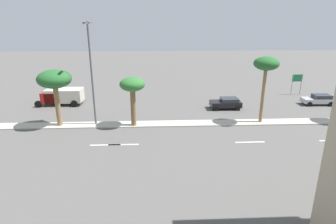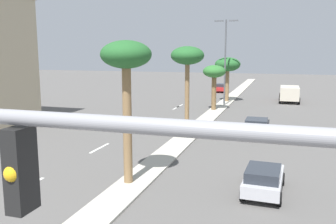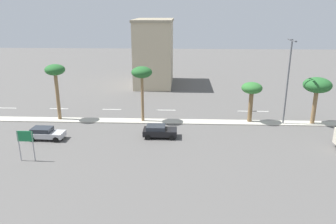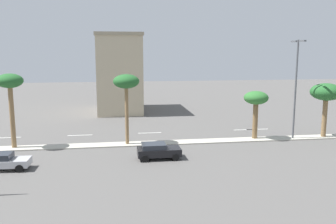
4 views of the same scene
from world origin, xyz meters
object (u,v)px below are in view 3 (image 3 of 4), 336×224
(palm_tree_leading, at_px, (55,73))
(palm_tree_far, at_px, (317,86))
(commercial_building, at_px, (154,52))
(street_lamp_front, at_px, (288,76))
(palm_tree_center, at_px, (252,90))
(sedan_black_rear, at_px, (159,131))
(directional_road_sign, at_px, (25,139))
(palm_tree_front, at_px, (142,74))
(sedan_silver_mid, at_px, (45,133))

(palm_tree_leading, relative_size, palm_tree_far, 1.23)
(commercial_building, xyz_separation_m, street_lamp_front, (22.47, 18.56, 0.12))
(palm_tree_center, relative_size, sedan_black_rear, 1.34)
(commercial_building, height_order, palm_tree_far, commercial_building)
(palm_tree_leading, relative_size, sedan_black_rear, 1.89)
(palm_tree_far, relative_size, sedan_black_rear, 1.54)
(directional_road_sign, bearing_deg, palm_tree_far, 110.74)
(palm_tree_leading, height_order, palm_tree_front, palm_tree_leading)
(commercial_building, height_order, street_lamp_front, commercial_building)
(commercial_building, relative_size, palm_tree_front, 1.71)
(sedan_black_rear, bearing_deg, palm_tree_far, 105.41)
(palm_tree_center, xyz_separation_m, sedan_silver_mid, (6.98, -24.47, -3.61))
(palm_tree_front, bearing_deg, commercial_building, -179.23)
(sedan_black_rear, xyz_separation_m, sedan_silver_mid, (1.22, -12.95, -0.02))
(palm_tree_front, distance_m, palm_tree_far, 22.10)
(palm_tree_far, bearing_deg, street_lamp_front, -86.62)
(palm_tree_front, height_order, palm_tree_far, palm_tree_front)
(commercial_building, bearing_deg, directional_road_sign, -15.73)
(commercial_building, height_order, palm_tree_front, commercial_building)
(palm_tree_far, relative_size, street_lamp_front, 0.56)
(palm_tree_front, bearing_deg, palm_tree_leading, -91.29)
(sedan_silver_mid, bearing_deg, street_lamp_front, 102.54)
(street_lamp_front, bearing_deg, palm_tree_leading, -90.94)
(palm_tree_front, height_order, sedan_silver_mid, palm_tree_front)
(directional_road_sign, relative_size, sedan_black_rear, 0.80)
(palm_tree_leading, distance_m, street_lamp_front, 29.53)
(palm_tree_far, xyz_separation_m, street_lamp_front, (0.22, -3.80, 1.30))
(palm_tree_front, distance_m, palm_tree_center, 14.20)
(palm_tree_leading, relative_size, street_lamp_front, 0.69)
(directional_road_sign, xyz_separation_m, sedan_black_rear, (-6.75, 12.51, -1.51))
(palm_tree_far, distance_m, street_lamp_front, 4.03)
(sedan_black_rear, bearing_deg, street_lamp_front, 108.16)
(palm_tree_front, height_order, palm_tree_center, palm_tree_front)
(street_lamp_front, xyz_separation_m, sedan_black_rear, (5.16, -15.73, -5.56))
(palm_tree_front, height_order, sedan_black_rear, palm_tree_front)
(street_lamp_front, bearing_deg, palm_tree_far, 93.38)
(commercial_building, distance_m, palm_tree_far, 31.56)
(commercial_building, relative_size, street_lamp_front, 1.16)
(palm_tree_leading, relative_size, palm_tree_center, 1.41)
(street_lamp_front, distance_m, sedan_black_rear, 17.47)
(commercial_building, distance_m, palm_tree_center, 26.22)
(palm_tree_leading, bearing_deg, palm_tree_center, 90.25)
(directional_road_sign, distance_m, commercial_building, 35.93)
(directional_road_sign, relative_size, palm_tree_leading, 0.43)
(palm_tree_front, height_order, street_lamp_front, street_lamp_front)
(sedan_black_rear, height_order, sedan_silver_mid, sedan_black_rear)
(commercial_building, xyz_separation_m, sedan_black_rear, (27.63, 2.83, -5.44))
(palm_tree_front, xyz_separation_m, palm_tree_far, (0.01, 22.06, -1.34))
(directional_road_sign, relative_size, street_lamp_front, 0.29)
(street_lamp_front, bearing_deg, directional_road_sign, -67.14)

